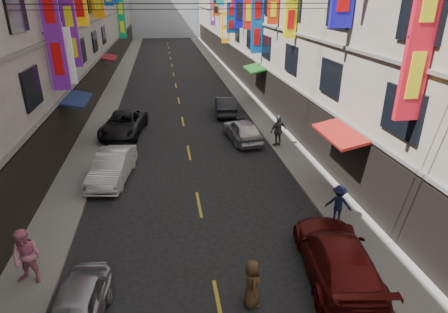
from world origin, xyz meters
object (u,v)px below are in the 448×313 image
object	(u,v)px
car_left_mid	(112,166)
pedestrian_rnear	(338,203)
scooter_far_right	(240,124)
pedestrian_rfar	(278,131)
car_left_near	(75,313)
car_right_near	(337,257)
pedestrian_crossing	(252,283)
car_right_mid	(242,130)
car_right_far	(226,106)
car_left_far	(124,124)
pedestrian_lfar	(27,257)

from	to	relation	value
car_left_mid	pedestrian_rnear	world-z (taller)	pedestrian_rnear
scooter_far_right	pedestrian_rfar	world-z (taller)	pedestrian_rfar
car_left_near	car_right_near	bearing A→B (deg)	12.86
car_right_near	pedestrian_crossing	distance (m)	3.12
car_left_near	pedestrian_rnear	size ratio (longest dim) A/B	2.33
car_left_near	car_right_mid	world-z (taller)	car_right_mid
car_left_near	car_right_mid	xyz separation A→B (m)	(7.51, 13.67, 0.09)
car_left_mid	car_right_far	world-z (taller)	car_left_mid
car_left_mid	car_left_far	bearing A→B (deg)	99.07
car_right_far	pedestrian_rnear	bearing A→B (deg)	102.79
pedestrian_rfar	pedestrian_crossing	distance (m)	12.84
car_right_mid	car_right_far	distance (m)	5.86
car_right_near	pedestrian_lfar	distance (m)	9.84
car_right_near	pedestrian_crossing	size ratio (longest dim) A/B	3.30
car_right_mid	car_right_near	bearing A→B (deg)	85.36
car_left_mid	car_right_mid	bearing A→B (deg)	38.98
car_left_near	pedestrian_lfar	xyz separation A→B (m)	(-1.77, 2.11, 0.46)
pedestrian_lfar	car_right_far	bearing A→B (deg)	78.38
pedestrian_lfar	pedestrian_crossing	world-z (taller)	pedestrian_lfar
scooter_far_right	pedestrian_rnear	world-z (taller)	pedestrian_rnear
car_right_mid	pedestrian_rnear	distance (m)	9.95
scooter_far_right	car_left_mid	size ratio (longest dim) A/B	0.41
car_right_mid	pedestrian_lfar	bearing A→B (deg)	44.41
car_left_mid	pedestrian_lfar	xyz separation A→B (m)	(-1.77, -7.24, 0.36)
car_right_near	pedestrian_crossing	xyz separation A→B (m)	(-3.02, -0.79, 0.03)
scooter_far_right	car_left_far	world-z (taller)	car_left_far
pedestrian_rnear	pedestrian_rfar	world-z (taller)	pedestrian_rfar
car_right_near	pedestrian_rfar	bearing A→B (deg)	-88.58
pedestrian_lfar	pedestrian_rfar	world-z (taller)	pedestrian_lfar
car_right_mid	pedestrian_rnear	xyz separation A→B (m)	(1.89, -9.76, 0.19)
scooter_far_right	car_left_near	world-z (taller)	car_left_near
car_right_mid	pedestrian_crossing	world-z (taller)	pedestrian_crossing
car_left_mid	car_right_near	distance (m)	11.60
scooter_far_right	pedestrian_crossing	xyz separation A→B (m)	(-2.76, -15.42, 0.34)
car_left_near	car_right_far	bearing A→B (deg)	75.30
pedestrian_rnear	pedestrian_rfar	size ratio (longest dim) A/B	0.82
pedestrian_lfar	pedestrian_rfar	xyz separation A→B (m)	(11.17, 10.11, -0.00)
car_left_mid	car_right_far	distance (m)	12.58
car_right_mid	pedestrian_rfar	size ratio (longest dim) A/B	2.18
scooter_far_right	pedestrian_rnear	distance (m)	11.81
car_left_far	pedestrian_rfar	distance (m)	10.18
car_left_far	car_right_near	distance (m)	17.13
scooter_far_right	pedestrian_rnear	size ratio (longest dim) A/B	1.15
scooter_far_right	pedestrian_crossing	world-z (taller)	pedestrian_crossing
car_left_mid	pedestrian_rnear	distance (m)	10.87
car_right_near	car_right_far	size ratio (longest dim) A/B	1.22
pedestrian_crossing	scooter_far_right	bearing A→B (deg)	-7.78
scooter_far_right	car_right_near	distance (m)	14.64
car_left_mid	pedestrian_lfar	distance (m)	7.47
scooter_far_right	car_right_mid	xyz separation A→B (m)	(-0.23, -1.91, 0.27)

